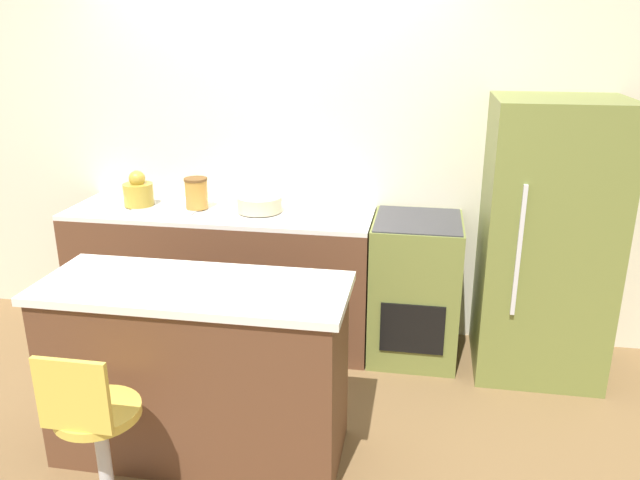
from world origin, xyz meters
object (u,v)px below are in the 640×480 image
oven_range (415,288)px  kettle (138,192)px  stool_chair (98,441)px  mixing_bowl (260,204)px  refrigerator (546,241)px

oven_range → kettle: (-1.88, 0.02, 0.56)m
stool_chair → mixing_bowl: bearing=82.4°
refrigerator → kettle: refrigerator is taller
mixing_bowl → stool_chair: bearing=-97.6°
stool_chair → kettle: bearing=108.6°
kettle → mixing_bowl: 0.85m
oven_range → stool_chair: (-1.27, -1.78, -0.04)m
refrigerator → mixing_bowl: bearing=178.3°
stool_chair → mixing_bowl: (0.24, 1.80, 0.56)m
oven_range → refrigerator: 0.86m
kettle → mixing_bowl: size_ratio=0.82×
refrigerator → kettle: (-2.65, 0.05, 0.18)m
oven_range → kettle: size_ratio=3.91×
oven_range → refrigerator: refrigerator is taller
stool_chair → kettle: 1.99m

